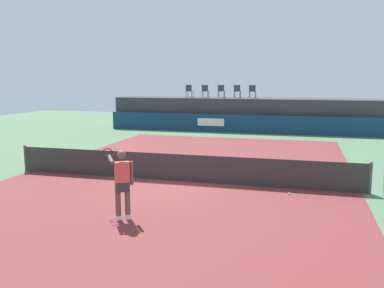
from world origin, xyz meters
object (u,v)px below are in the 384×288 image
at_px(spectator_chair_far_right, 252,91).
at_px(tennis_player, 122,182).
at_px(net_post_near, 25,158).
at_px(net_post_far, 370,178).
at_px(spectator_chair_left, 205,91).
at_px(spectator_chair_center, 221,91).
at_px(spectator_chair_right, 237,91).
at_px(spectator_chair_far_left, 189,90).
at_px(tennis_ball, 289,194).

relative_size(spectator_chair_far_right, tennis_player, 0.50).
bearing_deg(net_post_near, net_post_far, 0.00).
distance_m(spectator_chair_left, spectator_chair_center, 1.14).
bearing_deg(spectator_chair_right, net_post_far, -66.72).
relative_size(spectator_chair_left, net_post_far, 0.89).
bearing_deg(spectator_chair_far_left, net_post_far, -56.51).
relative_size(spectator_chair_left, spectator_chair_right, 1.00).
xyz_separation_m(spectator_chair_far_left, net_post_near, (-2.34, -15.20, -2.19)).
xyz_separation_m(spectator_chair_center, tennis_ball, (5.39, -16.22, -2.66)).
relative_size(spectator_chair_far_left, tennis_ball, 13.06).
relative_size(spectator_chair_far_left, net_post_near, 0.89).
bearing_deg(tennis_ball, spectator_chair_far_left, 115.61).
height_order(net_post_near, tennis_player, tennis_player).
height_order(spectator_chair_right, tennis_player, spectator_chair_right).
bearing_deg(tennis_ball, spectator_chair_far_right, 101.15).
bearing_deg(net_post_far, spectator_chair_right, 113.28).
bearing_deg(spectator_chair_center, tennis_ball, -71.63).
height_order(tennis_player, tennis_ball, tennis_player).
xyz_separation_m(tennis_player, tennis_ball, (4.04, 3.34, -0.92)).
bearing_deg(spectator_chair_far_right, spectator_chair_right, 175.40).
relative_size(spectator_chair_center, tennis_ball, 13.06).
distance_m(spectator_chair_far_left, tennis_player, 19.73).
xyz_separation_m(spectator_chair_center, spectator_chair_far_right, (2.20, -0.06, 0.00)).
distance_m(spectator_chair_far_left, spectator_chair_left, 1.21).
bearing_deg(tennis_player, spectator_chair_right, 90.63).
relative_size(spectator_chair_left, tennis_ball, 13.06).
distance_m(spectator_chair_left, spectator_chair_far_right, 3.29).
height_order(spectator_chair_far_left, net_post_far, spectator_chair_far_left).
xyz_separation_m(spectator_chair_center, tennis_player, (1.34, -19.56, -1.73)).
xyz_separation_m(spectator_chair_left, spectator_chair_center, (1.07, 0.38, 0.00)).
relative_size(spectator_chair_right, tennis_ball, 13.06).
bearing_deg(net_post_near, spectator_chair_center, 73.36).
distance_m(spectator_chair_right, tennis_player, 19.67).
xyz_separation_m(net_post_far, tennis_ball, (-2.40, -0.78, -0.46)).
bearing_deg(net_post_far, tennis_player, -147.40).
height_order(spectator_chair_left, spectator_chair_far_right, same).
distance_m(spectator_chair_center, net_post_far, 17.43).
distance_m(net_post_far, tennis_ball, 2.56).
height_order(spectator_chair_center, spectator_chair_far_right, same).
bearing_deg(spectator_chair_far_right, spectator_chair_center, 178.47).
height_order(spectator_chair_center, tennis_ball, spectator_chair_center).
distance_m(spectator_chair_center, spectator_chair_far_right, 2.20).
distance_m(spectator_chair_far_right, net_post_far, 16.51).
xyz_separation_m(net_post_far, tennis_player, (-6.44, -4.12, 0.46)).
bearing_deg(spectator_chair_far_right, spectator_chair_far_left, -177.69).
xyz_separation_m(spectator_chair_left, net_post_near, (-3.54, -15.06, -2.19)).
bearing_deg(spectator_chair_left, spectator_chair_far_right, 5.68).
bearing_deg(tennis_player, spectator_chair_far_left, 100.60).
height_order(spectator_chair_far_left, tennis_ball, spectator_chair_far_left).
xyz_separation_m(spectator_chair_far_left, spectator_chair_far_right, (4.47, 0.18, 0.00)).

